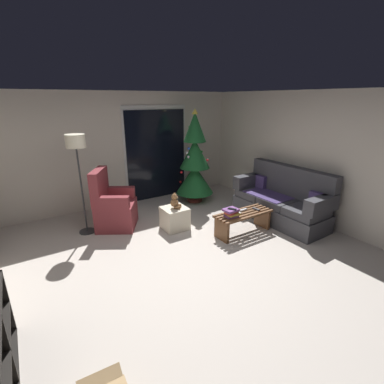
{
  "coord_description": "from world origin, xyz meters",
  "views": [
    {
      "loc": [
        -1.98,
        -3.03,
        2.35
      ],
      "look_at": [
        0.4,
        0.7,
        0.85
      ],
      "focal_mm": 26.01,
      "sensor_mm": 36.0,
      "label": 1
    }
  ],
  "objects": [
    {
      "name": "remote_white",
      "position": [
        1.17,
        0.4,
        0.41
      ],
      "size": [
        0.06,
        0.16,
        0.02
      ],
      "primitive_type": "cube",
      "rotation": [
        0.0,
        0.0,
        3.22
      ],
      "color": "silver",
      "rests_on": "coffee_table"
    },
    {
      "name": "christmas_tree",
      "position": [
        1.45,
        2.22,
        0.94
      ],
      "size": [
        0.87,
        0.87,
        2.14
      ],
      "color": "#4C1E19",
      "rests_on": "ground"
    },
    {
      "name": "armchair",
      "position": [
        -0.62,
        1.86,
        0.4
      ],
      "size": [
        0.94,
        0.94,
        1.13
      ],
      "color": "maroon",
      "rests_on": "ground"
    },
    {
      "name": "couch",
      "position": [
        2.32,
        0.38,
        0.4
      ],
      "size": [
        0.81,
        1.95,
        1.08
      ],
      "color": "#3D3D42",
      "rests_on": "ground"
    },
    {
      "name": "ottoman",
      "position": [
        0.32,
        1.18,
        0.21
      ],
      "size": [
        0.44,
        0.44,
        0.42
      ],
      "primitive_type": "cube",
      "color": "beige",
      "rests_on": "ground"
    },
    {
      "name": "remote_graphite",
      "position": [
        1.56,
        0.33,
        0.41
      ],
      "size": [
        0.06,
        0.16,
        0.02
      ],
      "primitive_type": "cube",
      "rotation": [
        0.0,
        0.0,
        0.09
      ],
      "color": "#333338",
      "rests_on": "coffee_table"
    },
    {
      "name": "remote_silver",
      "position": [
        1.34,
        0.43,
        0.41
      ],
      "size": [
        0.16,
        0.05,
        0.02
      ],
      "primitive_type": "cube",
      "rotation": [
        0.0,
        0.0,
        1.6
      ],
      "color": "#ADADB2",
      "rests_on": "coffee_table"
    },
    {
      "name": "book_stack",
      "position": [
        0.97,
        0.33,
        0.48
      ],
      "size": [
        0.26,
        0.23,
        0.14
      ],
      "color": "#6B3D7A",
      "rests_on": "coffee_table"
    },
    {
      "name": "patio_door_frame",
      "position": [
        0.85,
        2.99,
        1.1
      ],
      "size": [
        1.6,
        0.02,
        2.2
      ],
      "primitive_type": "cube",
      "color": "silver",
      "rests_on": "ground"
    },
    {
      "name": "patio_door_glass",
      "position": [
        0.85,
        2.97,
        1.05
      ],
      "size": [
        1.5,
        0.02,
        2.1
      ],
      "primitive_type": "cube",
      "color": "black",
      "rests_on": "ground"
    },
    {
      "name": "coffee_table",
      "position": [
        1.27,
        0.35,
        0.27
      ],
      "size": [
        1.1,
        0.4,
        0.4
      ],
      "color": "brown",
      "rests_on": "ground"
    },
    {
      "name": "cell_phone",
      "position": [
        0.97,
        0.31,
        0.55
      ],
      "size": [
        0.13,
        0.16,
        0.01
      ],
      "primitive_type": "cube",
      "rotation": [
        0.0,
        0.0,
        0.52
      ],
      "color": "black",
      "rests_on": "book_stack"
    },
    {
      "name": "wall_back",
      "position": [
        0.0,
        3.06,
        1.25
      ],
      "size": [
        5.72,
        0.12,
        2.5
      ],
      "primitive_type": "cube",
      "color": "beige",
      "rests_on": "ground"
    },
    {
      "name": "floor_lamp",
      "position": [
        -1.12,
        1.92,
        1.51
      ],
      "size": [
        0.32,
        0.32,
        1.78
      ],
      "color": "#2D2D30",
      "rests_on": "ground"
    },
    {
      "name": "teddy_bear_chestnut",
      "position": [
        0.33,
        1.17,
        0.54
      ],
      "size": [
        0.22,
        0.21,
        0.29
      ],
      "color": "brown",
      "rests_on": "ottoman"
    },
    {
      "name": "wall_right",
      "position": [
        2.86,
        0.0,
        1.25
      ],
      "size": [
        0.12,
        6.0,
        2.5
      ],
      "primitive_type": "cube",
      "color": "beige",
      "rests_on": "ground"
    },
    {
      "name": "ground_plane",
      "position": [
        0.0,
        0.0,
        0.0
      ],
      "size": [
        7.0,
        7.0,
        0.0
      ],
      "primitive_type": "plane",
      "color": "#BCB2A8"
    }
  ]
}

